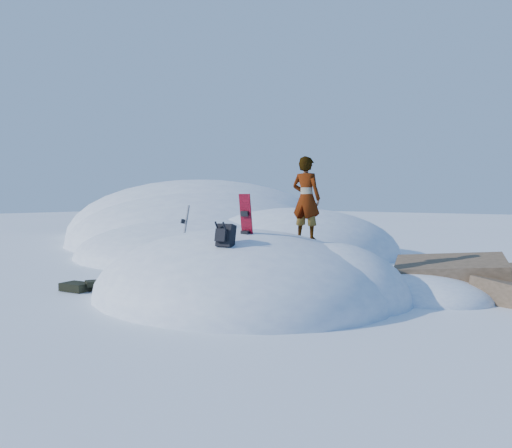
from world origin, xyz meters
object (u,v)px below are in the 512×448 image
Objects in this scene: snowboard_dark at (184,231)px; snowboard_red at (246,226)px; backpack at (225,236)px; person at (306,198)px.

snowboard_red is at bearing 20.80° from snowboard_dark.
snowboard_dark reaches higher than backpack.
snowboard_red is at bearing 89.99° from backpack.
backpack is (2.94, -1.74, 0.14)m from snowboard_dark.
person reaches higher than snowboard_red.
snowboard_dark is 2.65× the size of backpack.
snowboard_dark is at bearing 136.34° from backpack.
snowboard_red reaches higher than snowboard_dark.
snowboard_red is 0.74× the size of person.
backpack is (0.21, -0.90, -0.14)m from snowboard_red.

